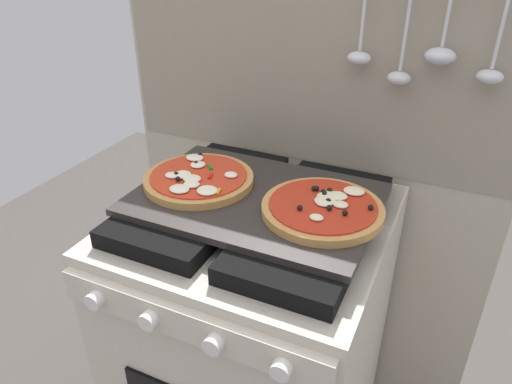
{
  "coord_description": "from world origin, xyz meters",
  "views": [
    {
      "loc": [
        0.39,
        -0.84,
        1.44
      ],
      "look_at": [
        0.0,
        0.0,
        0.93
      ],
      "focal_mm": 33.09,
      "sensor_mm": 36.0,
      "label": 1
    }
  ],
  "objects": [
    {
      "name": "pizza_right",
      "position": [
        0.16,
        -0.01,
        0.93
      ],
      "size": [
        0.26,
        0.26,
        0.03
      ],
      "color": "#C18947",
      "rests_on": "baking_tray"
    },
    {
      "name": "stove",
      "position": [
        -0.0,
        -0.0,
        0.45
      ],
      "size": [
        0.6,
        0.64,
        0.9
      ],
      "color": "beige",
      "rests_on": "ground_plane"
    },
    {
      "name": "pizza_left",
      "position": [
        -0.15,
        -0.0,
        0.93
      ],
      "size": [
        0.26,
        0.26,
        0.03
      ],
      "color": "#C18947",
      "rests_on": "baking_tray"
    },
    {
      "name": "baking_tray",
      "position": [
        0.0,
        0.0,
        0.91
      ],
      "size": [
        0.54,
        0.38,
        0.02
      ],
      "primitive_type": "cube",
      "color": "#2D2826",
      "rests_on": "stove"
    },
    {
      "name": "kitchen_backsplash",
      "position": [
        0.0,
        0.33,
        0.79
      ],
      "size": [
        1.1,
        0.09,
        1.55
      ],
      "color": "#B2A893",
      "rests_on": "ground_plane"
    }
  ]
}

